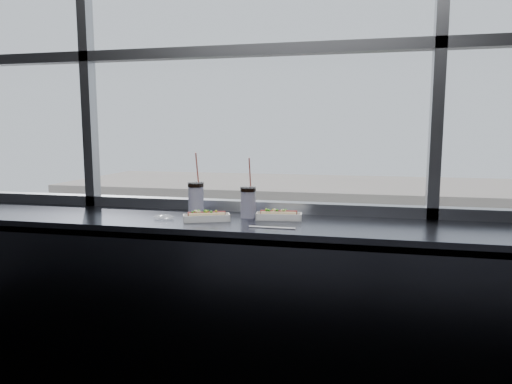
% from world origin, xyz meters
% --- Properties ---
extents(wall_back_lower, '(6.00, 0.00, 6.00)m').
position_xyz_m(wall_back_lower, '(0.00, 1.50, 0.55)').
color(wall_back_lower, black).
rests_on(wall_back_lower, ground).
extents(counter, '(6.00, 0.55, 0.06)m').
position_xyz_m(counter, '(0.00, 1.23, 1.07)').
color(counter, '#4E515E').
rests_on(counter, ground).
extents(counter_fascia, '(6.00, 0.04, 1.04)m').
position_xyz_m(counter_fascia, '(0.00, 0.97, 0.55)').
color(counter_fascia, '#4E515E').
rests_on(counter_fascia, ground).
extents(hotdog_tray_left, '(0.25, 0.16, 0.06)m').
position_xyz_m(hotdog_tray_left, '(-0.14, 1.16, 1.12)').
color(hotdog_tray_left, white).
rests_on(hotdog_tray_left, counter).
extents(hotdog_tray_right, '(0.24, 0.10, 0.06)m').
position_xyz_m(hotdog_tray_right, '(0.22, 1.28, 1.12)').
color(hotdog_tray_right, white).
rests_on(hotdog_tray_right, counter).
extents(soda_cup_left, '(0.09, 0.09, 0.34)m').
position_xyz_m(soda_cup_left, '(-0.27, 1.35, 1.20)').
color(soda_cup_left, white).
rests_on(soda_cup_left, counter).
extents(soda_cup_right, '(0.09, 0.09, 0.32)m').
position_xyz_m(soda_cup_right, '(0.05, 1.30, 1.19)').
color(soda_cup_right, white).
rests_on(soda_cup_right, counter).
extents(loose_straw, '(0.23, 0.01, 0.01)m').
position_xyz_m(loose_straw, '(0.22, 1.06, 1.10)').
color(loose_straw, white).
rests_on(loose_straw, counter).
extents(wrapper, '(0.11, 0.08, 0.03)m').
position_xyz_m(wrapper, '(-0.37, 1.15, 1.11)').
color(wrapper, silver).
rests_on(wrapper, counter).
extents(plaza_ground, '(120.00, 120.00, 0.00)m').
position_xyz_m(plaza_ground, '(0.00, 45.00, -11.00)').
color(plaza_ground, gray).
rests_on(plaza_ground, ground).
extents(street_asphalt, '(80.00, 10.00, 0.06)m').
position_xyz_m(street_asphalt, '(0.00, 21.50, -10.97)').
color(street_asphalt, black).
rests_on(street_asphalt, plaza_ground).
extents(far_sidewalk, '(80.00, 6.00, 0.04)m').
position_xyz_m(far_sidewalk, '(0.00, 29.50, -10.98)').
color(far_sidewalk, gray).
rests_on(far_sidewalk, plaza_ground).
extents(far_building, '(50.00, 14.00, 8.00)m').
position_xyz_m(far_building, '(0.00, 39.50, -7.00)').
color(far_building, '#A6998E').
rests_on(far_building, plaza_ground).
extents(car_near_a, '(3.66, 7.21, 2.31)m').
position_xyz_m(car_near_a, '(-15.98, 17.50, -9.79)').
color(car_near_a, '#9DABB7').
rests_on(car_near_a, street_asphalt).
extents(car_near_b, '(2.97, 6.60, 2.17)m').
position_xyz_m(car_near_b, '(-7.58, 17.50, -9.86)').
color(car_near_b, black).
rests_on(car_near_b, street_asphalt).
extents(car_far_a, '(3.63, 7.21, 2.31)m').
position_xyz_m(car_far_a, '(-11.93, 25.50, -9.78)').
color(car_far_a, black).
rests_on(car_far_a, street_asphalt).
extents(car_far_b, '(2.98, 6.12, 1.97)m').
position_xyz_m(car_far_b, '(2.81, 25.50, -9.95)').
color(car_far_b, maroon).
rests_on(car_far_b, street_asphalt).
extents(pedestrian_c, '(0.67, 0.89, 2.00)m').
position_xyz_m(pedestrian_c, '(4.45, 30.64, -9.96)').
color(pedestrian_c, '#66605B').
rests_on(pedestrian_c, far_sidewalk).
extents(pedestrian_b, '(1.01, 0.76, 2.28)m').
position_xyz_m(pedestrian_b, '(-2.93, 30.36, -9.82)').
color(pedestrian_b, '#66605B').
rests_on(pedestrian_b, far_sidewalk).
extents(tree_left, '(3.18, 3.18, 4.98)m').
position_xyz_m(tree_left, '(-9.83, 29.50, -7.63)').
color(tree_left, '#47382B').
rests_on(tree_left, far_sidewalk).
extents(tree_center, '(3.68, 3.68, 5.74)m').
position_xyz_m(tree_center, '(1.40, 29.50, -7.11)').
color(tree_center, '#47382B').
rests_on(tree_center, far_sidewalk).
extents(tree_right, '(2.78, 2.78, 4.35)m').
position_xyz_m(tree_right, '(9.57, 29.50, -8.05)').
color(tree_right, '#47382B').
rests_on(tree_right, far_sidewalk).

